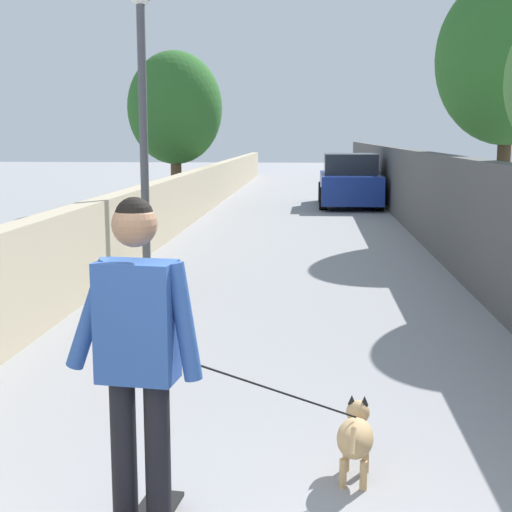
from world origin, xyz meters
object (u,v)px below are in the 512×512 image
object	(u,v)px
tree_right_mid	(509,59)
tree_left_far	(175,108)
person_skateboarder	(138,340)
lamp_post	(142,76)
dog	(355,435)
car_near	(350,182)

from	to	relation	value
tree_right_mid	tree_left_far	size ratio (longest dim) A/B	1.18
tree_left_far	person_skateboarder	xyz separation A→B (m)	(-17.79, -3.12, -1.76)
lamp_post	dog	size ratio (longest dim) A/B	3.34
tree_right_mid	dog	world-z (taller)	tree_right_mid
tree_right_mid	tree_left_far	xyz separation A→B (m)	(6.00, 7.84, -0.72)
tree_right_mid	person_skateboarder	world-z (taller)	tree_right_mid
lamp_post	dog	distance (m)	7.19
tree_left_far	dog	bearing A→B (deg)	-165.99
tree_right_mid	tree_left_far	distance (m)	9.90
tree_right_mid	tree_left_far	world-z (taller)	tree_right_mid
dog	tree_left_far	bearing A→B (deg)	14.01
tree_left_far	lamp_post	world-z (taller)	tree_left_far
lamp_post	car_near	xyz separation A→B (m)	(11.27, -3.52, -2.17)
tree_left_far	lamp_post	xyz separation A→B (m)	(-10.85, -1.57, 0.05)
tree_right_mid	dog	xyz separation A→B (m)	(-10.99, 3.60, -3.28)
tree_left_far	car_near	world-z (taller)	tree_left_far
tree_left_far	dog	world-z (taller)	tree_left_far
lamp_post	car_near	size ratio (longest dim) A/B	1.08
person_skateboarder	tree_left_far	bearing A→B (deg)	9.94
dog	car_near	xyz separation A→B (m)	(17.41, -0.84, 0.44)
lamp_post	car_near	distance (m)	12.00
tree_right_mid	lamp_post	xyz separation A→B (m)	(-4.85, 6.27, -0.67)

